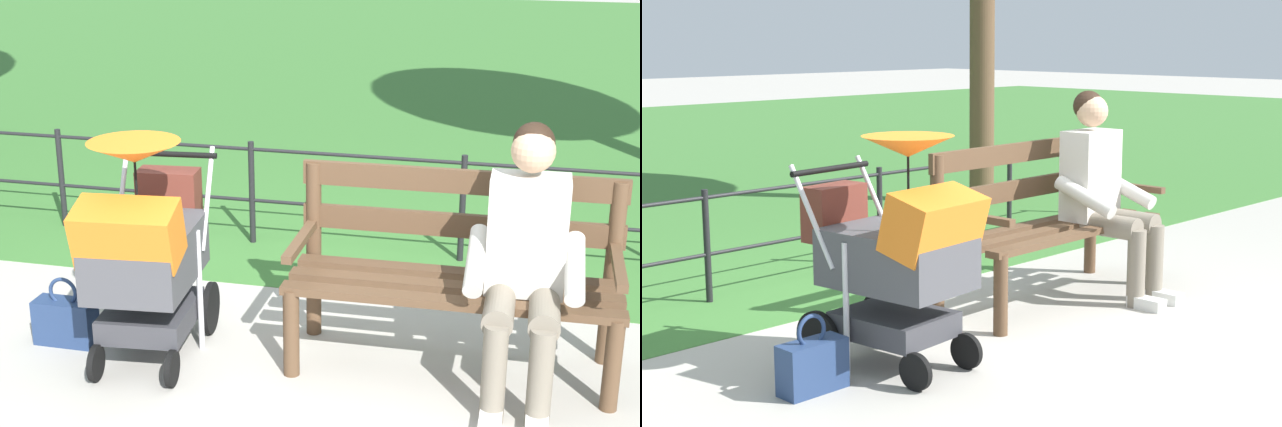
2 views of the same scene
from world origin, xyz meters
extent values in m
plane|color=#ADA89E|center=(0.00, 0.00, 0.00)|extent=(60.00, 60.00, 0.00)
cube|color=brown|center=(-0.80, -0.18, 0.45)|extent=(1.60, 0.13, 0.04)
cube|color=brown|center=(-0.80, 0.00, 0.45)|extent=(1.60, 0.13, 0.04)
cube|color=brown|center=(-0.80, 0.18, 0.45)|extent=(1.60, 0.13, 0.04)
cube|color=brown|center=(-0.79, -0.28, 0.67)|extent=(1.60, 0.07, 0.12)
cube|color=brown|center=(-0.79, -0.28, 0.90)|extent=(1.60, 0.07, 0.12)
cylinder|color=brown|center=(-1.55, 0.19, 0.23)|extent=(0.08, 0.08, 0.45)
cylinder|color=brown|center=(-1.54, -0.29, 0.47)|extent=(0.08, 0.08, 0.95)
cube|color=brown|center=(-1.55, -0.01, 0.63)|extent=(0.06, 0.56, 0.04)
cylinder|color=brown|center=(-0.05, 0.21, 0.23)|extent=(0.08, 0.08, 0.45)
cylinder|color=brown|center=(-0.05, -0.27, 0.47)|extent=(0.08, 0.08, 0.95)
cube|color=brown|center=(-0.05, 0.01, 0.63)|extent=(0.06, 0.56, 0.04)
cylinder|color=slate|center=(-1.24, 0.22, 0.47)|extent=(0.15, 0.40, 0.14)
cylinder|color=slate|center=(-1.04, 0.22, 0.47)|extent=(0.15, 0.40, 0.14)
cylinder|color=slate|center=(-1.24, 0.42, 0.24)|extent=(0.11, 0.11, 0.47)
cylinder|color=slate|center=(-1.04, 0.42, 0.24)|extent=(0.11, 0.11, 0.47)
cube|color=silver|center=(-1.24, 0.50, 0.04)|extent=(0.10, 0.22, 0.07)
cube|color=silver|center=(-1.04, 0.50, 0.04)|extent=(0.10, 0.22, 0.07)
cube|color=beige|center=(-1.13, 0.00, 0.75)|extent=(0.36, 0.23, 0.56)
cylinder|color=beige|center=(-1.35, 0.12, 0.65)|extent=(0.10, 0.43, 0.23)
cylinder|color=beige|center=(-0.91, 0.12, 0.65)|extent=(0.10, 0.43, 0.23)
sphere|color=tan|center=(-1.13, 0.00, 1.15)|extent=(0.20, 0.20, 0.20)
sphere|color=black|center=(-1.13, -0.03, 1.18)|extent=(0.19, 0.19, 0.19)
cylinder|color=black|center=(0.49, -0.14, 0.14)|extent=(0.06, 0.28, 0.28)
cylinder|color=black|center=(0.95, -0.10, 0.14)|extent=(0.06, 0.28, 0.28)
cylinder|color=black|center=(0.47, 0.46, 0.09)|extent=(0.05, 0.18, 0.18)
cylinder|color=black|center=(0.85, 0.50, 0.09)|extent=(0.05, 0.18, 0.18)
cube|color=#38383D|center=(0.69, 0.18, 0.22)|extent=(0.47, 0.56, 0.12)
cylinder|color=silver|center=(0.47, 0.06, 0.33)|extent=(0.03, 0.03, 0.65)
cylinder|color=silver|center=(0.93, 0.10, 0.33)|extent=(0.03, 0.03, 0.65)
cube|color=#47474C|center=(0.69, 0.20, 0.55)|extent=(0.53, 0.72, 0.28)
cube|color=orange|center=(0.66, 0.44, 0.75)|extent=(0.51, 0.35, 0.33)
cylinder|color=black|center=(0.73, -0.24, 0.95)|extent=(0.52, 0.08, 0.03)
cylinder|color=silver|center=(0.49, -0.16, 0.75)|extent=(0.06, 0.30, 0.49)
cylinder|color=silver|center=(0.95, -0.11, 0.75)|extent=(0.06, 0.30, 0.49)
cone|color=orange|center=(0.68, 0.28, 1.10)|extent=(0.48, 0.48, 0.10)
cylinder|color=black|center=(0.68, 0.28, 0.92)|extent=(0.01, 0.01, 0.30)
cube|color=brown|center=(0.73, -0.22, 0.73)|extent=(0.33, 0.19, 0.28)
cube|color=navy|center=(1.18, 0.17, 0.12)|extent=(0.32, 0.14, 0.24)
torus|color=navy|center=(1.18, 0.17, 0.29)|extent=(0.16, 0.02, 0.16)
cylinder|color=black|center=(-3.47, -1.51, 0.35)|extent=(0.04, 0.04, 0.70)
cylinder|color=black|center=(-2.08, -1.51, 0.35)|extent=(0.04, 0.04, 0.70)
cylinder|color=black|center=(-0.69, -1.51, 0.35)|extent=(0.04, 0.04, 0.70)
cylinder|color=black|center=(0.69, -1.51, 0.35)|extent=(0.04, 0.04, 0.70)
cylinder|color=black|center=(0.00, -1.51, 0.65)|extent=(6.95, 0.02, 0.02)
cylinder|color=black|center=(0.00, -1.51, 0.30)|extent=(6.95, 0.02, 0.02)
cylinder|color=brown|center=(-3.15, -2.80, 1.53)|extent=(0.24, 0.24, 3.06)
camera|label=1|loc=(-1.21, 4.28, 2.28)|focal=54.02mm
camera|label=2|loc=(3.76, 3.61, 1.62)|focal=54.65mm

